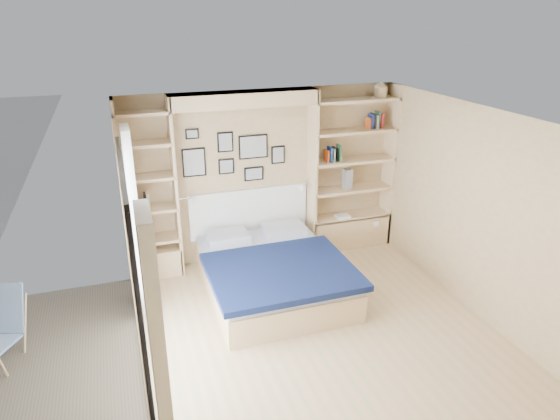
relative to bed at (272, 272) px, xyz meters
name	(u,v)px	position (x,y,z in m)	size (l,w,h in m)	color
ground	(321,335)	(0.23, -1.12, -0.28)	(4.50, 4.50, 0.00)	tan
room_shell	(252,207)	(-0.15, 0.41, 0.80)	(4.50, 4.50, 4.50)	tan
bed	(272,272)	(0.00, 0.00, 0.00)	(1.78, 2.23, 1.07)	tan
photo_gallery	(233,155)	(-0.22, 1.11, 1.32)	(1.48, 0.02, 0.82)	black
reading_lamps	(248,193)	(-0.07, 0.88, 0.82)	(1.92, 0.12, 0.15)	silver
shelf_decor	(337,143)	(1.32, 0.95, 1.41)	(3.56, 0.23, 2.03)	#A53A14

